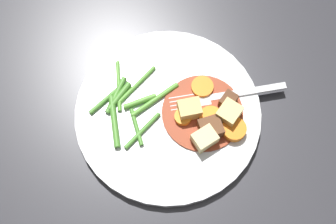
# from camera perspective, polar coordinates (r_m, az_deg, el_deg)

# --- Properties ---
(ground_plane) EXTENTS (3.00, 3.00, 0.00)m
(ground_plane) POSITION_cam_1_polar(r_m,az_deg,el_deg) (0.66, 0.00, -0.46)
(ground_plane) COLOR #2D2D33
(dinner_plate) EXTENTS (0.27, 0.27, 0.01)m
(dinner_plate) POSITION_cam_1_polar(r_m,az_deg,el_deg) (0.65, 0.00, -0.23)
(dinner_plate) COLOR white
(dinner_plate) RESTS_ON ground_plane
(stew_sauce) EXTENTS (0.12, 0.12, 0.00)m
(stew_sauce) POSITION_cam_1_polar(r_m,az_deg,el_deg) (0.64, 4.45, -0.14)
(stew_sauce) COLOR #93381E
(stew_sauce) RESTS_ON dinner_plate
(carrot_slice_0) EXTENTS (0.04, 0.04, 0.01)m
(carrot_slice_0) POSITION_cam_1_polar(r_m,az_deg,el_deg) (0.66, 4.43, 3.24)
(carrot_slice_0) COLOR orange
(carrot_slice_0) RESTS_ON dinner_plate
(carrot_slice_1) EXTENTS (0.04, 0.04, 0.01)m
(carrot_slice_1) POSITION_cam_1_polar(r_m,az_deg,el_deg) (0.63, 8.47, -2.23)
(carrot_slice_1) COLOR orange
(carrot_slice_1) RESTS_ON dinner_plate
(carrot_slice_2) EXTENTS (0.03, 0.03, 0.01)m
(carrot_slice_2) POSITION_cam_1_polar(r_m,az_deg,el_deg) (0.64, 1.94, -0.67)
(carrot_slice_2) COLOR orange
(carrot_slice_2) RESTS_ON dinner_plate
(carrot_slice_3) EXTENTS (0.05, 0.05, 0.01)m
(carrot_slice_3) POSITION_cam_1_polar(r_m,az_deg,el_deg) (0.64, 5.52, -0.75)
(carrot_slice_3) COLOR orange
(carrot_slice_3) RESTS_ON dinner_plate
(potato_chunk_0) EXTENTS (0.04, 0.04, 0.03)m
(potato_chunk_0) POSITION_cam_1_polar(r_m,az_deg,el_deg) (0.63, 7.84, -0.22)
(potato_chunk_0) COLOR #E5CC7A
(potato_chunk_0) RESTS_ON dinner_plate
(potato_chunk_1) EXTENTS (0.04, 0.03, 0.02)m
(potato_chunk_1) POSITION_cam_1_polar(r_m,az_deg,el_deg) (0.63, 2.79, 0.74)
(potato_chunk_1) COLOR #DBBC6B
(potato_chunk_1) RESTS_ON dinner_plate
(potato_chunk_2) EXTENTS (0.04, 0.04, 0.02)m
(potato_chunk_2) POSITION_cam_1_polar(r_m,az_deg,el_deg) (0.62, 4.73, -3.44)
(potato_chunk_2) COLOR #EAD68C
(potato_chunk_2) RESTS_ON dinner_plate
(meat_chunk_0) EXTENTS (0.04, 0.04, 0.02)m
(meat_chunk_0) POSITION_cam_1_polar(r_m,az_deg,el_deg) (0.63, 5.50, -2.08)
(meat_chunk_0) COLOR brown
(meat_chunk_0) RESTS_ON dinner_plate
(meat_chunk_1) EXTENTS (0.03, 0.03, 0.02)m
(meat_chunk_1) POSITION_cam_1_polar(r_m,az_deg,el_deg) (0.65, 7.74, 1.43)
(meat_chunk_1) COLOR #56331E
(meat_chunk_1) RESTS_ON dinner_plate
(green_bean_0) EXTENTS (0.05, 0.06, 0.01)m
(green_bean_0) POSITION_cam_1_polar(r_m,az_deg,el_deg) (0.63, -3.30, -2.40)
(green_bean_0) COLOR #4C8E33
(green_bean_0) RESTS_ON dinner_plate
(green_bean_1) EXTENTS (0.02, 0.08, 0.01)m
(green_bean_1) POSITION_cam_1_polar(r_m,az_deg,el_deg) (0.64, -6.92, -1.21)
(green_bean_1) COLOR #4C8E33
(green_bean_1) RESTS_ON dinner_plate
(green_bean_2) EXTENTS (0.03, 0.06, 0.01)m
(green_bean_2) POSITION_cam_1_polar(r_m,az_deg,el_deg) (0.65, -6.72, 2.20)
(green_bean_2) COLOR #4C8E33
(green_bean_2) RESTS_ON dinner_plate
(green_bean_3) EXTENTS (0.05, 0.03, 0.01)m
(green_bean_3) POSITION_cam_1_polar(r_m,az_deg,el_deg) (0.65, -3.63, 1.36)
(green_bean_3) COLOR #599E38
(green_bean_3) RESTS_ON dinner_plate
(green_bean_4) EXTENTS (0.05, 0.06, 0.01)m
(green_bean_4) POSITION_cam_1_polar(r_m,az_deg,el_deg) (0.66, -4.03, 3.53)
(green_bean_4) COLOR #599E38
(green_bean_4) RESTS_ON dinner_plate
(green_bean_5) EXTENTS (0.03, 0.05, 0.01)m
(green_bean_5) POSITION_cam_1_polar(r_m,az_deg,el_deg) (0.65, -6.29, 2.03)
(green_bean_5) COLOR #4C8E33
(green_bean_5) RESTS_ON dinner_plate
(green_bean_6) EXTENTS (0.05, 0.05, 0.01)m
(green_bean_6) POSITION_cam_1_polar(r_m,az_deg,el_deg) (0.65, -8.00, 1.61)
(green_bean_6) COLOR #4C8E33
(green_bean_6) RESTS_ON dinner_plate
(green_bean_7) EXTENTS (0.02, 0.06, 0.01)m
(green_bean_7) POSITION_cam_1_polar(r_m,az_deg,el_deg) (0.63, -4.09, -1.93)
(green_bean_7) COLOR #4C8E33
(green_bean_7) RESTS_ON dinner_plate
(green_bean_8) EXTENTS (0.07, 0.06, 0.01)m
(green_bean_8) POSITION_cam_1_polar(r_m,az_deg,el_deg) (0.65, -1.69, 1.59)
(green_bean_8) COLOR #599E38
(green_bean_8) RESTS_ON dinner_plate
(green_bean_9) EXTENTS (0.01, 0.08, 0.01)m
(green_bean_9) POSITION_cam_1_polar(r_m,az_deg,el_deg) (0.66, -6.37, 3.36)
(green_bean_9) COLOR #599E38
(green_bean_9) RESTS_ON dinner_plate
(fork) EXTENTS (0.17, 0.05, 0.00)m
(fork) POSITION_cam_1_polar(r_m,az_deg,el_deg) (0.66, 7.24, 2.12)
(fork) COLOR silver
(fork) RESTS_ON dinner_plate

